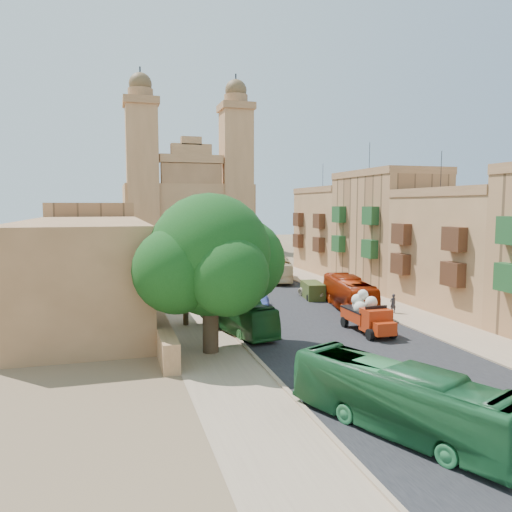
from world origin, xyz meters
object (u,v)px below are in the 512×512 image
bus_red_east (349,293)px  pedestrian_c (367,298)px  red_truck (368,314)px  bus_green_south (400,399)px  street_tree_c (158,258)px  ficus_tree (211,259)px  car_dkblue (194,265)px  car_blue_b (193,257)px  street_tree_a (185,290)px  olive_pickup (313,291)px  street_tree_b (169,264)px  car_blue_a (262,301)px  church (187,206)px  street_tree_d (151,247)px  pedestrian_a (393,303)px  car_white_a (231,282)px  car_white_b (258,273)px  car_cream (316,291)px  bus_cream_east (280,270)px  bus_green_north (237,314)px

bus_red_east → pedestrian_c: (2.22, 0.56, -0.68)m
red_truck → bus_green_south: (-7.00, -15.54, 0.07)m
bus_green_south → street_tree_c: bearing=73.8°
ficus_tree → bus_red_east: ficus_tree is taller
car_dkblue → car_blue_b: car_dkblue is taller
street_tree_a → car_dkblue: bearing=79.9°
red_truck → street_tree_a: bearing=154.1°
street_tree_a → olive_pickup: street_tree_a is taller
red_truck → car_blue_b: red_truck is taller
street_tree_b → olive_pickup: street_tree_b is taller
street_tree_a → car_blue_a: 9.84m
church → bus_green_south: church is taller
street_tree_d → ficus_tree: bearing=-89.2°
red_truck → car_dkblue: red_truck is taller
street_tree_b → car_dkblue: street_tree_b is taller
car_blue_a → church: bearing=107.8°
church → pedestrian_a: church is taller
street_tree_a → pedestrian_c: (17.78, 2.54, -2.10)m
car_dkblue → street_tree_c: bearing=-98.1°
street_tree_d → bus_red_east: bearing=-65.4°
street_tree_b → pedestrian_c: 20.34m
red_truck → car_blue_b: (-4.86, 54.01, -0.78)m
red_truck → street_tree_b: bearing=125.4°
car_white_a → car_dkblue: bearing=116.8°
car_white_a → car_blue_a: bearing=-65.8°
street_tree_b → red_truck: (13.00, -18.31, -2.22)m
car_white_a → car_white_b: 8.91m
car_blue_a → pedestrian_a: pedestrian_a is taller
bus_red_east → bus_green_south: bearing=79.2°
olive_pickup → car_cream: size_ratio=0.88×
bus_green_south → car_blue_a: bus_green_south is taller
car_white_b → olive_pickup: bearing=106.5°
car_blue_a → bus_red_east: bearing=-3.4°
church → street_tree_c: bearing=-103.2°
bus_cream_east → bus_green_south: bearing=92.9°
red_truck → car_white_b: size_ratio=1.55×
car_blue_a → pedestrian_c: (9.74, -2.63, 0.24)m
car_cream → car_white_b: size_ratio=1.38×
car_dkblue → church: bearing=103.8°
street_tree_b → street_tree_a: bearing=-90.0°
car_cream → car_blue_b: size_ratio=1.29×
street_tree_d → bus_red_east: size_ratio=0.48×
ficus_tree → street_tree_a: 8.67m
street_tree_a → pedestrian_a: street_tree_a is taller
church → car_dkblue: size_ratio=7.94×
bus_cream_east → car_blue_b: bus_cream_east is taller
bus_green_north → car_blue_b: bus_green_north is taller
car_cream → pedestrian_a: bearing=101.3°
car_dkblue → bus_green_north: bearing=-73.7°
ficus_tree → car_cream: ficus_tree is taller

